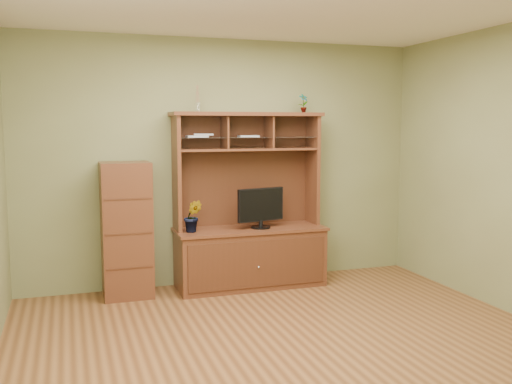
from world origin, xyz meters
name	(u,v)px	position (x,y,z in m)	size (l,w,h in m)	color
room	(292,178)	(0.00, 0.00, 1.35)	(4.54, 4.04, 2.74)	#573218
media_hutch	(249,239)	(0.20, 1.73, 0.52)	(1.66, 0.61, 1.90)	#4C2415
monitor	(261,207)	(0.31, 1.64, 0.88)	(0.55, 0.21, 0.44)	black
orchid_plant	(193,216)	(-0.44, 1.65, 0.82)	(0.19, 0.15, 0.34)	#32531C
top_plant	(303,103)	(0.86, 1.80, 2.01)	(0.11, 0.08, 0.21)	#335C20
reed_diffuser	(198,101)	(-0.34, 1.80, 2.01)	(0.06, 0.06, 0.28)	silver
magazines	(216,136)	(-0.15, 1.80, 1.65)	(0.79, 0.19, 0.04)	#9E9EA2
side_cabinet	(127,230)	(-1.11, 1.76, 0.69)	(0.50, 0.45, 1.39)	#4C2415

